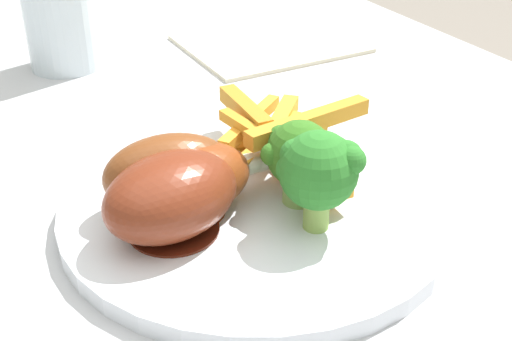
{
  "coord_description": "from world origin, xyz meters",
  "views": [
    {
      "loc": [
        -0.28,
        0.14,
        0.98
      ],
      "look_at": [
        0.04,
        -0.03,
        0.77
      ],
      "focal_mm": 47.36,
      "sensor_mm": 36.0,
      "label": 1
    }
  ],
  "objects": [
    {
      "name": "chicken_drumstick_extra",
      "position": [
        0.05,
        0.02,
        0.77
      ],
      "size": [
        0.06,
        0.13,
        0.05
      ],
      "color": "#522310",
      "rests_on": "dinner_plate"
    },
    {
      "name": "chicken_drumstick_near",
      "position": [
        0.03,
        0.03,
        0.77
      ],
      "size": [
        0.08,
        0.13,
        0.05
      ],
      "color": "#4E190D",
      "rests_on": "dinner_plate"
    },
    {
      "name": "napkin",
      "position": [
        0.31,
        -0.19,
        0.74
      ],
      "size": [
        0.14,
        0.17,
        0.0
      ],
      "primitive_type": "cube",
      "rotation": [
        0.0,
        0.0,
        1.58
      ],
      "color": "beige",
      "rests_on": "dining_table"
    },
    {
      "name": "chicken_drumstick_far",
      "position": [
        0.04,
        0.01,
        0.77
      ],
      "size": [
        0.06,
        0.14,
        0.04
      ],
      "color": "#5C210E",
      "rests_on": "dinner_plate"
    },
    {
      "name": "carrot_fries_pile",
      "position": [
        0.07,
        -0.06,
        0.77
      ],
      "size": [
        0.14,
        0.13,
        0.04
      ],
      "color": "orange",
      "rests_on": "dinner_plate"
    },
    {
      "name": "broccoli_floret_middle",
      "position": [
        0.02,
        -0.05,
        0.78
      ],
      "size": [
        0.05,
        0.05,
        0.05
      ],
      "color": "#8DB75D",
      "rests_on": "dinner_plate"
    },
    {
      "name": "broccoli_floret_front",
      "position": [
        -0.01,
        -0.05,
        0.79
      ],
      "size": [
        0.05,
        0.05,
        0.06
      ],
      "color": "#8CB050",
      "rests_on": "dinner_plate"
    },
    {
      "name": "water_glass",
      "position": [
        0.35,
        0.01,
        0.79
      ],
      "size": [
        0.07,
        0.07,
        0.12
      ],
      "primitive_type": "cylinder",
      "color": "silver",
      "rests_on": "dining_table"
    },
    {
      "name": "dinner_plate",
      "position": [
        0.04,
        -0.03,
        0.74
      ],
      "size": [
        0.25,
        0.25,
        0.01
      ],
      "primitive_type": "cylinder",
      "color": "silver",
      "rests_on": "dining_table"
    }
  ]
}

